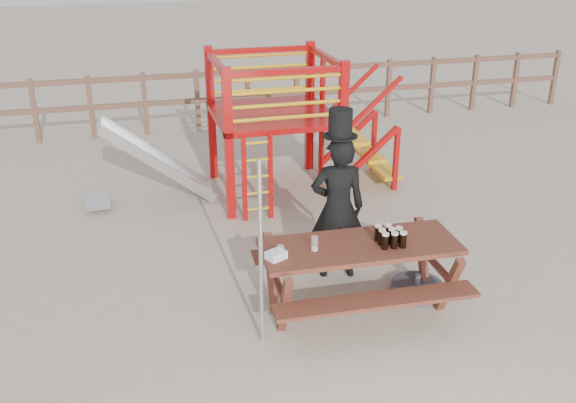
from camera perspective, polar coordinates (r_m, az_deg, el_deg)
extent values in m
plane|color=tan|center=(6.76, 4.33, -10.54)|extent=(60.00, 60.00, 0.00)
cube|color=brown|center=(12.70, -5.90, 11.24)|extent=(15.00, 0.06, 0.10)
cube|color=brown|center=(12.82, -5.80, 9.04)|extent=(15.00, 0.06, 0.10)
cube|color=brown|center=(12.78, -21.61, 7.46)|extent=(0.09, 0.09, 1.20)
cube|color=brown|center=(12.69, -17.11, 7.97)|extent=(0.09, 0.09, 1.20)
cube|color=brown|center=(12.68, -12.57, 8.44)|extent=(0.09, 0.09, 1.20)
cube|color=brown|center=(12.75, -8.04, 8.86)|extent=(0.09, 0.09, 1.20)
cube|color=brown|center=(12.90, -3.59, 9.21)|extent=(0.09, 0.09, 1.20)
cube|color=brown|center=(13.13, 0.75, 9.50)|extent=(0.09, 0.09, 1.20)
cube|color=brown|center=(13.42, 4.93, 9.73)|extent=(0.09, 0.09, 1.20)
cube|color=brown|center=(13.78, 8.92, 9.90)|extent=(0.09, 0.09, 1.20)
cube|color=brown|center=(14.20, 12.69, 10.02)|extent=(0.09, 0.09, 1.20)
cube|color=brown|center=(14.68, 16.23, 10.09)|extent=(0.09, 0.09, 1.20)
cube|color=brown|center=(15.21, 19.53, 10.13)|extent=(0.09, 0.09, 1.20)
cube|color=brown|center=(15.79, 22.60, 10.13)|extent=(0.09, 0.09, 1.20)
cube|color=#AB0B0B|center=(8.62, -5.29, 4.97)|extent=(0.12, 0.12, 2.10)
cube|color=#AB0B0B|center=(9.00, 4.84, 5.79)|extent=(0.12, 0.12, 2.10)
cube|color=#AB0B0B|center=(10.13, -6.85, 7.73)|extent=(0.12, 0.12, 2.10)
cube|color=#AB0B0B|center=(10.46, 1.93, 8.39)|extent=(0.12, 0.12, 2.10)
cube|color=#AB0B0B|center=(9.48, -1.35, 7.72)|extent=(1.72, 1.72, 0.08)
cube|color=#AB0B0B|center=(8.53, -0.12, 11.49)|extent=(1.60, 0.08, 0.08)
cube|color=#AB0B0B|center=(10.06, -2.49, 13.31)|extent=(1.60, 0.08, 0.08)
cube|color=#AB0B0B|center=(9.14, -6.39, 12.16)|extent=(0.08, 1.60, 0.08)
cube|color=#AB0B0B|center=(9.50, 3.42, 12.69)|extent=(0.08, 1.60, 0.08)
cylinder|color=gold|center=(8.68, -0.12, 7.48)|extent=(1.50, 0.05, 0.05)
cylinder|color=gold|center=(10.18, -2.43, 9.88)|extent=(1.50, 0.05, 0.05)
cylinder|color=gold|center=(8.63, -0.12, 8.63)|extent=(1.50, 0.05, 0.05)
cylinder|color=gold|center=(10.14, -2.44, 10.87)|extent=(1.50, 0.05, 0.05)
cylinder|color=gold|center=(8.59, -0.12, 9.79)|extent=(1.50, 0.05, 0.05)
cylinder|color=gold|center=(10.11, -2.46, 11.86)|extent=(1.50, 0.05, 0.05)
cylinder|color=gold|center=(8.55, -0.12, 10.96)|extent=(1.50, 0.05, 0.05)
cylinder|color=gold|center=(10.07, -2.48, 12.86)|extent=(1.50, 0.05, 0.05)
cube|color=#AB0B0B|center=(8.66, -3.90, 1.94)|extent=(0.06, 0.06, 1.20)
cube|color=#AB0B0B|center=(8.73, -1.58, 2.16)|extent=(0.06, 0.06, 1.20)
cylinder|color=gold|center=(8.87, -2.68, -0.66)|extent=(0.36, 0.04, 0.04)
cylinder|color=gold|center=(8.77, -2.71, 0.77)|extent=(0.36, 0.04, 0.04)
cylinder|color=gold|center=(8.68, -2.74, 2.23)|extent=(0.36, 0.04, 0.04)
cylinder|color=gold|center=(8.60, -2.77, 3.72)|extent=(0.36, 0.04, 0.04)
cylinder|color=gold|center=(8.52, -2.80, 5.24)|extent=(0.36, 0.04, 0.04)
cube|color=gold|center=(9.76, 4.13, 7.41)|extent=(0.30, 0.90, 0.06)
cube|color=gold|center=(9.94, 5.62, 5.85)|extent=(0.30, 0.90, 0.06)
cube|color=gold|center=(10.13, 7.05, 4.34)|extent=(0.30, 0.90, 0.06)
cube|color=gold|center=(10.34, 8.41, 2.88)|extent=(0.30, 0.90, 0.06)
cube|color=#AB0B0B|center=(9.64, 7.16, 4.08)|extent=(0.95, 0.08, 0.86)
cube|color=#AB0B0B|center=(10.44, 5.36, 5.68)|extent=(0.95, 0.08, 0.86)
cube|color=silver|center=(9.43, -11.43, 3.46)|extent=(1.53, 0.55, 1.21)
cube|color=silver|center=(9.16, -11.33, 3.14)|extent=(1.58, 0.04, 1.28)
cube|color=silver|center=(9.67, -11.57, 4.21)|extent=(1.58, 0.04, 1.28)
cube|color=silver|center=(9.62, -16.53, 0.00)|extent=(0.35, 0.55, 0.05)
cube|color=maroon|center=(6.57, 6.41, -3.98)|extent=(2.05, 0.83, 0.05)
cube|color=maroon|center=(6.27, 7.93, -8.72)|extent=(2.03, 0.35, 0.04)
cube|color=maroon|center=(7.18, 4.88, -4.14)|extent=(2.03, 0.35, 0.04)
cube|color=maroon|center=(6.56, -0.95, -7.83)|extent=(0.12, 1.22, 0.73)
cube|color=maroon|center=(7.06, 12.93, -6.03)|extent=(0.12, 1.22, 0.73)
imported|color=black|center=(7.21, 4.43, -0.59)|extent=(0.67, 0.50, 1.68)
cube|color=#0B8020|center=(7.25, 4.31, 1.30)|extent=(0.07, 0.03, 0.39)
cylinder|color=black|center=(6.91, 4.65, 5.83)|extent=(0.38, 0.38, 0.01)
cylinder|color=black|center=(6.87, 4.69, 7.04)|extent=(0.26, 0.26, 0.29)
cube|color=white|center=(6.96, 4.55, 8.15)|extent=(0.13, 0.03, 0.03)
cylinder|color=#B2B2B7|center=(5.95, -2.43, -4.87)|extent=(0.04, 0.04, 1.90)
cylinder|color=#3A3B40|center=(7.29, 11.39, -7.59)|extent=(0.57, 0.57, 0.13)
cylinder|color=#3A3B40|center=(7.23, 11.47, -6.77)|extent=(0.07, 0.07, 0.11)
cube|color=white|center=(6.23, -1.07, -4.78)|extent=(0.22, 0.20, 0.08)
cylinder|color=black|center=(6.47, 8.62, -3.57)|extent=(0.07, 0.07, 0.15)
cylinder|color=beige|center=(6.43, 8.66, -2.89)|extent=(0.07, 0.07, 0.02)
cylinder|color=black|center=(6.50, 9.43, -3.49)|extent=(0.07, 0.07, 0.15)
cylinder|color=beige|center=(6.46, 9.48, -2.81)|extent=(0.07, 0.07, 0.02)
cylinder|color=black|center=(6.53, 10.18, -3.43)|extent=(0.07, 0.07, 0.15)
cylinder|color=beige|center=(6.49, 10.23, -2.75)|extent=(0.07, 0.07, 0.02)
cylinder|color=black|center=(6.55, 8.34, -3.21)|extent=(0.07, 0.07, 0.15)
cylinder|color=beige|center=(6.51, 8.39, -2.53)|extent=(0.07, 0.07, 0.02)
cylinder|color=black|center=(6.59, 9.16, -3.10)|extent=(0.07, 0.07, 0.15)
cylinder|color=beige|center=(6.55, 9.21, -2.43)|extent=(0.07, 0.07, 0.02)
cylinder|color=black|center=(6.62, 9.80, -3.01)|extent=(0.07, 0.07, 0.15)
cylinder|color=beige|center=(6.58, 9.85, -2.34)|extent=(0.07, 0.07, 0.02)
cylinder|color=black|center=(6.63, 8.01, -2.83)|extent=(0.07, 0.07, 0.15)
cylinder|color=beige|center=(6.60, 8.05, -2.16)|extent=(0.07, 0.07, 0.02)
cylinder|color=black|center=(6.66, 8.85, -2.79)|extent=(0.07, 0.07, 0.15)
cylinder|color=beige|center=(6.62, 8.89, -2.12)|extent=(0.07, 0.07, 0.02)
cylinder|color=silver|center=(6.19, -0.66, -4.58)|extent=(0.07, 0.07, 0.15)
cylinder|color=beige|center=(6.23, -0.65, -5.11)|extent=(0.06, 0.06, 0.02)
cylinder|color=silver|center=(6.37, 2.38, -3.75)|extent=(0.07, 0.07, 0.15)
cylinder|color=beige|center=(6.40, 2.38, -4.26)|extent=(0.06, 0.06, 0.02)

